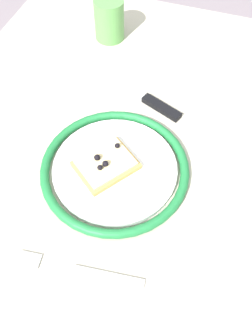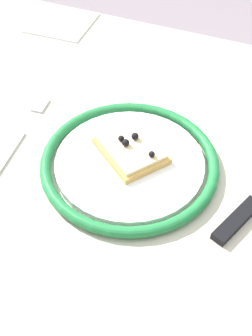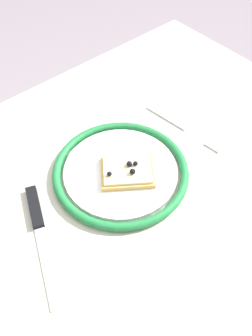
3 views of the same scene
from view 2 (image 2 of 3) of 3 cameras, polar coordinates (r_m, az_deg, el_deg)
name	(u,v)px [view 2 (image 2 of 3)]	position (r m, az deg, el deg)	size (l,w,h in m)	color
dining_table	(148,194)	(0.73, 3.03, -3.55)	(1.06, 0.76, 0.77)	#BCB29E
plate	(130,162)	(0.64, 0.48, 0.77)	(0.27, 0.27, 0.02)	white
pizza_slice_near	(131,149)	(0.64, 0.66, 2.57)	(0.13, 0.13, 0.03)	tan
knife	(250,207)	(0.61, 16.43, -5.06)	(0.11, 0.23, 0.01)	silver
fork	(20,135)	(0.71, -14.10, 4.30)	(0.04, 0.20, 0.00)	silver
napkin	(62,22)	(0.99, -8.70, 18.88)	(0.13, 0.13, 0.00)	white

